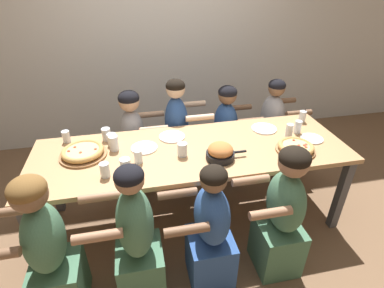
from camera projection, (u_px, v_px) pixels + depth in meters
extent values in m
plane|color=brown|center=(192.00, 216.00, 2.91)|extent=(18.00, 18.00, 0.00)
cube|color=silver|center=(162.00, 14.00, 3.55)|extent=(10.00, 0.06, 3.20)
cube|color=tan|center=(192.00, 151.00, 2.52)|extent=(2.64, 0.87, 0.04)
cube|color=#4C4C51|center=(34.00, 242.00, 2.19)|extent=(0.07, 0.07, 0.73)
cube|color=#4C4C51|center=(341.00, 195.00, 2.63)|extent=(0.07, 0.07, 0.73)
cube|color=#4C4C51|center=(53.00, 180.00, 2.82)|extent=(0.07, 0.07, 0.73)
cube|color=#4C4C51|center=(298.00, 150.00, 3.26)|extent=(0.07, 0.07, 0.73)
cylinder|color=#996B42|center=(84.00, 155.00, 2.42)|extent=(0.38, 0.38, 0.02)
torus|color=tan|center=(83.00, 151.00, 2.40)|extent=(0.33, 0.33, 0.04)
cylinder|color=#E5C675|center=(83.00, 152.00, 2.41)|extent=(0.28, 0.28, 0.04)
cylinder|color=#C6422D|center=(96.00, 149.00, 2.41)|extent=(0.02, 0.02, 0.01)
cylinder|color=#C6422D|center=(80.00, 152.00, 2.36)|extent=(0.02, 0.02, 0.01)
cylinder|color=#C6422D|center=(69.00, 151.00, 2.38)|extent=(0.02, 0.02, 0.01)
cylinder|color=#C6422D|center=(75.00, 147.00, 2.43)|extent=(0.02, 0.02, 0.01)
cylinder|color=#996B42|center=(295.00, 150.00, 2.49)|extent=(0.32, 0.32, 0.02)
torus|color=tan|center=(296.00, 146.00, 2.47)|extent=(0.29, 0.29, 0.04)
cylinder|color=#E5C675|center=(296.00, 147.00, 2.47)|extent=(0.24, 0.24, 0.04)
cylinder|color=#C6422D|center=(304.00, 145.00, 2.45)|extent=(0.02, 0.02, 0.01)
cylinder|color=#C6422D|center=(306.00, 147.00, 2.43)|extent=(0.02, 0.02, 0.01)
cylinder|color=#C6422D|center=(299.00, 145.00, 2.46)|extent=(0.02, 0.02, 0.01)
cylinder|color=#C6422D|center=(296.00, 148.00, 2.42)|extent=(0.02, 0.02, 0.01)
cylinder|color=#C6422D|center=(306.00, 144.00, 2.47)|extent=(0.02, 0.02, 0.01)
cylinder|color=#C6422D|center=(294.00, 140.00, 2.53)|extent=(0.02, 0.02, 0.01)
cylinder|color=black|center=(220.00, 156.00, 2.38)|extent=(0.23, 0.23, 0.06)
cylinder|color=black|center=(240.00, 152.00, 2.40)|extent=(0.10, 0.02, 0.02)
ellipsoid|color=#C17038|center=(220.00, 150.00, 2.35)|extent=(0.20, 0.20, 0.11)
cylinder|color=white|center=(144.00, 148.00, 2.52)|extent=(0.22, 0.22, 0.01)
cube|color=#B7B7BC|center=(144.00, 147.00, 2.52)|extent=(0.12, 0.12, 0.01)
cylinder|color=white|center=(264.00, 129.00, 2.82)|extent=(0.23, 0.23, 0.01)
cube|color=#B7B7BC|center=(264.00, 128.00, 2.81)|extent=(0.02, 0.16, 0.01)
cylinder|color=white|center=(172.00, 137.00, 2.69)|extent=(0.23, 0.23, 0.01)
cube|color=#B7B7BC|center=(172.00, 136.00, 2.68)|extent=(0.12, 0.12, 0.01)
cylinder|color=white|center=(312.00, 139.00, 2.66)|extent=(0.19, 0.19, 0.01)
cube|color=#B7B7BC|center=(312.00, 138.00, 2.65)|extent=(0.08, 0.12, 0.01)
cylinder|color=silver|center=(302.00, 116.00, 2.93)|extent=(0.06, 0.06, 0.11)
cylinder|color=#1EA8DB|center=(302.00, 118.00, 2.94)|extent=(0.06, 0.06, 0.08)
cylinder|color=black|center=(304.00, 115.00, 2.93)|extent=(0.00, 0.02, 0.14)
cylinder|color=silver|center=(106.00, 134.00, 2.62)|extent=(0.08, 0.08, 0.11)
cylinder|color=black|center=(107.00, 137.00, 2.63)|extent=(0.07, 0.07, 0.06)
cylinder|color=silver|center=(138.00, 156.00, 2.32)|extent=(0.07, 0.07, 0.11)
cylinder|color=black|center=(138.00, 158.00, 2.33)|extent=(0.06, 0.06, 0.08)
cylinder|color=silver|center=(105.00, 170.00, 2.16)|extent=(0.07, 0.07, 0.11)
cylinder|color=black|center=(105.00, 173.00, 2.18)|extent=(0.06, 0.06, 0.06)
cylinder|color=silver|center=(289.00, 131.00, 2.67)|extent=(0.06, 0.06, 0.12)
cylinder|color=silver|center=(289.00, 133.00, 2.68)|extent=(0.06, 0.06, 0.07)
cylinder|color=silver|center=(298.00, 127.00, 2.73)|extent=(0.06, 0.06, 0.12)
cylinder|color=black|center=(298.00, 129.00, 2.74)|extent=(0.05, 0.05, 0.09)
cylinder|color=silver|center=(66.00, 137.00, 2.59)|extent=(0.07, 0.07, 0.10)
cylinder|color=silver|center=(114.00, 143.00, 2.47)|extent=(0.08, 0.08, 0.13)
cylinder|color=silver|center=(112.00, 139.00, 2.55)|extent=(0.08, 0.08, 0.10)
cylinder|color=silver|center=(126.00, 168.00, 2.16)|extent=(0.08, 0.08, 0.15)
cylinder|color=black|center=(126.00, 172.00, 2.18)|extent=(0.07, 0.07, 0.07)
cylinder|color=silver|center=(182.00, 149.00, 2.40)|extent=(0.08, 0.08, 0.11)
cube|color=#477556|center=(61.00, 284.00, 2.06)|extent=(0.32, 0.34, 0.42)
ellipsoid|color=#477556|center=(44.00, 238.00, 1.83)|extent=(0.24, 0.36, 0.49)
sphere|color=brown|center=(29.00, 194.00, 1.65)|extent=(0.21, 0.21, 0.21)
ellipsoid|color=brown|center=(27.00, 189.00, 1.63)|extent=(0.21, 0.21, 0.15)
cylinder|color=brown|center=(11.00, 212.00, 1.89)|extent=(0.28, 0.06, 0.06)
cube|color=#2D5193|center=(210.00, 257.00, 2.25)|extent=(0.32, 0.34, 0.42)
ellipsoid|color=#2D5193|center=(212.00, 215.00, 2.03)|extent=(0.24, 0.36, 0.44)
sphere|color=brown|center=(213.00, 179.00, 1.87)|extent=(0.18, 0.18, 0.18)
ellipsoid|color=black|center=(214.00, 175.00, 1.86)|extent=(0.18, 0.18, 0.12)
cylinder|color=brown|center=(187.00, 230.00, 1.81)|extent=(0.28, 0.06, 0.06)
cylinder|color=brown|center=(177.00, 194.00, 2.09)|extent=(0.28, 0.06, 0.06)
cube|color=#2D5193|center=(224.00, 156.00, 3.44)|extent=(0.32, 0.34, 0.42)
ellipsoid|color=#2D5193|center=(226.00, 123.00, 3.22)|extent=(0.24, 0.36, 0.44)
sphere|color=brown|center=(228.00, 95.00, 3.06)|extent=(0.19, 0.19, 0.19)
ellipsoid|color=black|center=(228.00, 92.00, 3.04)|extent=(0.20, 0.20, 0.13)
cylinder|color=brown|center=(239.00, 108.00, 3.36)|extent=(0.28, 0.06, 0.06)
cylinder|color=brown|center=(250.00, 121.00, 3.07)|extent=(0.28, 0.06, 0.06)
cube|color=#477556|center=(141.00, 270.00, 2.16)|extent=(0.32, 0.34, 0.42)
ellipsoid|color=#477556|center=(135.00, 223.00, 1.92)|extent=(0.24, 0.36, 0.52)
sphere|color=#9E7051|center=(129.00, 180.00, 1.74)|extent=(0.18, 0.18, 0.18)
ellipsoid|color=black|center=(129.00, 176.00, 1.73)|extent=(0.18, 0.18, 0.12)
cylinder|color=#9E7051|center=(98.00, 236.00, 1.69)|extent=(0.28, 0.06, 0.06)
cylinder|color=#9E7051|center=(101.00, 197.00, 1.97)|extent=(0.28, 0.06, 0.06)
cube|color=#99999E|center=(137.00, 166.00, 3.27)|extent=(0.32, 0.34, 0.42)
ellipsoid|color=#99999E|center=(132.00, 131.00, 3.04)|extent=(0.24, 0.36, 0.46)
sphere|color=tan|center=(129.00, 101.00, 2.88)|extent=(0.20, 0.20, 0.20)
ellipsoid|color=black|center=(129.00, 98.00, 2.86)|extent=(0.21, 0.21, 0.14)
cylinder|color=tan|center=(151.00, 114.00, 3.18)|extent=(0.28, 0.06, 0.06)
cylinder|color=tan|center=(154.00, 129.00, 2.89)|extent=(0.28, 0.06, 0.06)
cube|color=#2D5193|center=(178.00, 162.00, 3.35)|extent=(0.32, 0.34, 0.42)
ellipsoid|color=#2D5193|center=(177.00, 123.00, 3.10)|extent=(0.24, 0.36, 0.56)
sphere|color=beige|center=(176.00, 89.00, 2.91)|extent=(0.19, 0.19, 0.19)
ellipsoid|color=black|center=(175.00, 86.00, 2.89)|extent=(0.19, 0.19, 0.13)
cylinder|color=beige|center=(193.00, 104.00, 3.22)|extent=(0.28, 0.06, 0.06)
cylinder|color=beige|center=(200.00, 118.00, 2.93)|extent=(0.28, 0.06, 0.06)
cube|color=#99999E|center=(267.00, 151.00, 3.54)|extent=(0.32, 0.34, 0.42)
ellipsoid|color=#99999E|center=(272.00, 116.00, 3.31)|extent=(0.24, 0.36, 0.49)
sphere|color=brown|center=(277.00, 88.00, 3.14)|extent=(0.18, 0.18, 0.18)
ellipsoid|color=black|center=(277.00, 85.00, 3.12)|extent=(0.18, 0.18, 0.12)
cylinder|color=brown|center=(284.00, 101.00, 3.44)|extent=(0.28, 0.06, 0.06)
cylinder|color=brown|center=(299.00, 113.00, 3.15)|extent=(0.28, 0.06, 0.06)
cube|color=#477556|center=(276.00, 246.00, 2.35)|extent=(0.32, 0.34, 0.42)
ellipsoid|color=#477556|center=(286.00, 202.00, 2.11)|extent=(0.24, 0.36, 0.48)
sphere|color=#9E7051|center=(294.00, 162.00, 1.94)|extent=(0.21, 0.21, 0.21)
ellipsoid|color=black|center=(295.00, 158.00, 1.92)|extent=(0.21, 0.21, 0.14)
cylinder|color=#9E7051|center=(271.00, 213.00, 1.89)|extent=(0.28, 0.06, 0.06)
cylinder|color=#9E7051|center=(251.00, 180.00, 2.17)|extent=(0.28, 0.06, 0.06)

